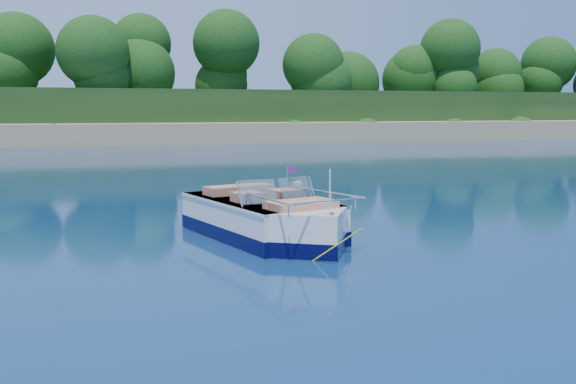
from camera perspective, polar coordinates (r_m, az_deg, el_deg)
name	(u,v)px	position (r m, az deg, el deg)	size (l,w,h in m)	color
ground	(420,238)	(12.80, 11.65, -4.04)	(160.00, 160.00, 0.00)	#091C40
shoreline	(141,123)	(74.97, -12.98, 6.03)	(170.00, 59.00, 6.00)	tan
treeline	(164,70)	(52.40, -10.98, 10.58)	(150.00, 7.12, 8.19)	black
motorboat	(269,222)	(12.35, -1.67, -2.72)	(2.66, 5.07, 1.72)	white
tow_tube	(300,216)	(14.48, 1.05, -2.16)	(1.54, 1.54, 0.39)	yellow
boy	(296,220)	(14.54, 0.73, -2.52)	(0.49, 0.32, 1.34)	tan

